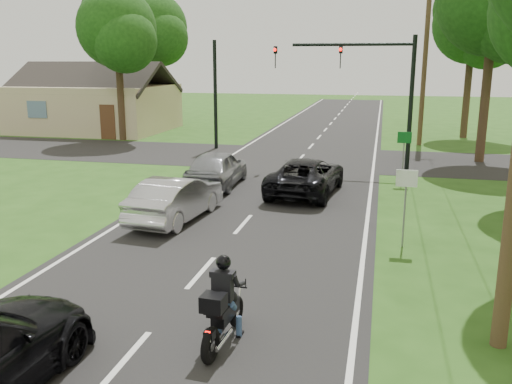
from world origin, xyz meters
TOP-DOWN VIEW (x-y plane):
  - ground at (0.00, 0.00)m, footprint 140.00×140.00m
  - road at (0.00, 10.00)m, footprint 8.00×100.00m
  - cross_road at (0.00, 16.00)m, footprint 60.00×7.00m
  - motorcycle_rider at (1.45, -3.06)m, footprint 0.55×1.94m
  - dark_suv at (1.32, 8.41)m, footprint 2.67×5.04m
  - silver_sedan at (-2.17, 3.99)m, footprint 1.88×4.32m
  - silver_suv at (-2.31, 8.76)m, footprint 1.84×4.37m
  - traffic_signal at (3.34, 14.00)m, footprint 6.38×0.44m
  - signal_pole_far at (-5.20, 18.00)m, footprint 0.20×0.20m
  - utility_pole_far at (6.20, 22.00)m, footprint 1.60×0.28m
  - sign_white at (4.70, 2.98)m, footprint 0.55×0.07m
  - sign_green at (4.90, 10.98)m, footprint 0.55×0.07m
  - tree_row_d at (9.10, 16.76)m, footprint 5.76×5.58m
  - tree_row_e at (9.48, 25.78)m, footprint 5.28×5.12m
  - tree_left_near at (-11.73, 19.78)m, footprint 5.12×4.96m
  - tree_left_far at (-13.70, 29.76)m, footprint 5.76×5.58m
  - house at (-16.00, 24.00)m, footprint 10.20×8.00m

SIDE VIEW (x-z plane):
  - ground at x=0.00m, z-range 0.00..0.00m
  - cross_road at x=0.00m, z-range 0.00..0.01m
  - road at x=0.00m, z-range 0.00..0.01m
  - motorcycle_rider at x=1.45m, z-range -0.18..1.49m
  - dark_suv at x=1.32m, z-range 0.01..1.36m
  - silver_sedan at x=-2.17m, z-range 0.01..1.40m
  - silver_suv at x=-2.31m, z-range 0.01..1.49m
  - sign_white at x=4.70m, z-range 0.54..2.66m
  - sign_green at x=4.90m, z-range 0.54..2.66m
  - house at x=-16.00m, z-range -0.65..4.19m
  - signal_pole_far at x=-5.20m, z-range 0.00..6.00m
  - traffic_signal at x=3.34m, z-range 1.14..7.14m
  - utility_pole_far at x=6.20m, z-range 0.08..10.08m
  - tree_left_near at x=-11.73m, z-range 1.92..11.14m
  - tree_row_e at x=9.48m, z-range 2.03..11.64m
  - tree_left_far at x=-13.70m, z-range 2.06..12.20m
  - tree_row_d at x=9.10m, z-range 2.21..12.66m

